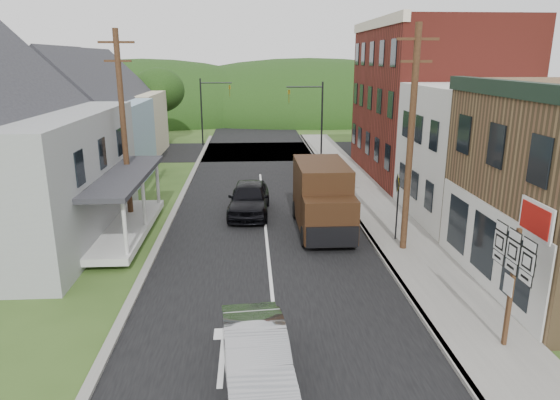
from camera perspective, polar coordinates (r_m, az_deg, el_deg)
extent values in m
plane|color=#2D4719|center=(17.32, -0.93, -10.54)|extent=(120.00, 120.00, 0.00)
cube|color=black|center=(26.65, -1.90, -0.94)|extent=(9.00, 90.00, 0.02)
cube|color=black|center=(43.20, -2.56, 5.58)|extent=(60.00, 9.00, 0.02)
cube|color=slate|center=(25.57, 11.57, -1.83)|extent=(2.80, 55.00, 0.15)
cube|color=slate|center=(25.25, 8.61, -1.90)|extent=(0.20, 55.00, 0.15)
cube|color=slate|center=(25.03, -12.48, -2.30)|extent=(0.30, 55.00, 0.12)
cube|color=silver|center=(26.31, 23.72, 4.78)|extent=(8.00, 7.00, 6.50)
cube|color=maroon|center=(34.74, 16.98, 10.73)|extent=(8.00, 12.00, 10.00)
cube|color=#86A3B8|center=(34.50, -21.00, 6.15)|extent=(7.00, 8.00, 5.00)
cube|color=beige|center=(43.20, -18.17, 8.17)|extent=(7.00, 8.00, 5.00)
cylinder|color=#472D19|center=(20.26, 14.67, 6.26)|extent=(0.26, 0.26, 9.00)
cube|color=#472D19|center=(20.02, 15.48, 17.32)|extent=(1.60, 0.10, 0.10)
cube|color=#472D19|center=(20.01, 15.31, 15.04)|extent=(1.20, 0.10, 0.10)
cylinder|color=#472D19|center=(24.42, -17.43, 7.61)|extent=(0.26, 0.26, 9.00)
cube|color=#472D19|center=(24.22, -18.22, 16.76)|extent=(1.60, 0.10, 0.10)
cube|color=#472D19|center=(24.21, -18.05, 14.88)|extent=(1.20, 0.10, 0.10)
cylinder|color=black|center=(39.69, 4.81, 9.01)|extent=(0.14, 0.14, 6.00)
cylinder|color=black|center=(39.29, 2.82, 12.78)|extent=(2.80, 0.10, 0.10)
imported|color=olive|center=(39.22, 1.03, 11.77)|extent=(0.16, 0.20, 1.00)
cylinder|color=black|center=(46.44, -8.95, 9.87)|extent=(0.14, 0.14, 6.00)
cylinder|color=black|center=(46.14, -7.32, 13.13)|extent=(2.80, 0.10, 0.10)
imported|color=olive|center=(46.12, -5.77, 12.31)|extent=(0.16, 0.20, 1.00)
cylinder|color=#382616|center=(48.57, -13.50, 8.65)|extent=(0.36, 0.36, 3.92)
ellipsoid|color=black|center=(48.31, -13.72, 12.10)|extent=(4.80, 4.80, 4.08)
ellipsoid|color=black|center=(70.92, -2.97, 9.61)|extent=(90.00, 30.00, 16.00)
imported|color=#A3A3A8|center=(12.73, -2.73, -17.42)|extent=(1.91, 4.49, 1.44)
imported|color=black|center=(25.42, -3.55, 0.18)|extent=(2.31, 5.06, 1.68)
cube|color=black|center=(23.25, 4.71, 0.86)|extent=(2.25, 4.29, 2.82)
cube|color=black|center=(20.99, 5.66, -2.21)|extent=(2.24, 1.56, 1.85)
cube|color=black|center=(20.94, 5.63, -0.02)|extent=(2.05, 1.17, 0.05)
cube|color=black|center=(20.37, 5.99, -4.24)|extent=(2.14, 0.15, 0.88)
cylinder|color=black|center=(21.19, 2.82, -4.20)|extent=(0.27, 0.88, 0.88)
cylinder|color=black|center=(21.51, 8.26, -4.04)|extent=(0.27, 0.88, 0.88)
cylinder|color=black|center=(24.87, 1.83, -1.12)|extent=(0.27, 0.88, 0.88)
cylinder|color=black|center=(25.14, 6.48, -1.03)|extent=(0.27, 0.88, 0.88)
cube|color=#472D19|center=(14.77, 24.92, -9.14)|extent=(0.11, 0.11, 3.36)
cube|color=black|center=(14.35, 25.20, -5.32)|extent=(0.08, 1.92, 0.08)
cube|color=silver|center=(13.65, 26.64, -4.61)|extent=(0.03, 0.53, 0.21)
cube|color=silver|center=(13.80, 26.42, -6.30)|extent=(0.03, 0.58, 0.53)
cube|color=silver|center=(13.95, 26.20, -7.95)|extent=(0.03, 0.53, 0.27)
cube|color=silver|center=(14.19, 25.27, -3.70)|extent=(0.03, 0.53, 0.21)
cube|color=silver|center=(14.33, 25.07, -5.33)|extent=(0.03, 0.58, 0.53)
cube|color=silver|center=(14.48, 24.87, -6.93)|extent=(0.03, 0.53, 0.27)
cube|color=silver|center=(14.75, 24.01, -2.84)|extent=(0.03, 0.53, 0.21)
cube|color=silver|center=(14.88, 23.82, -4.42)|extent=(0.03, 0.58, 0.53)
cube|color=silver|center=(15.03, 23.64, -5.97)|extent=(0.03, 0.53, 0.27)
cube|color=silver|center=(14.68, 24.63, -8.83)|extent=(0.03, 0.43, 0.53)
cylinder|color=black|center=(21.88, 13.25, -0.99)|extent=(0.08, 0.08, 2.73)
cube|color=black|center=(21.57, 13.25, 1.90)|extent=(0.11, 0.80, 0.81)
cube|color=yellow|center=(21.57, 13.30, 1.90)|extent=(0.11, 0.72, 0.72)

